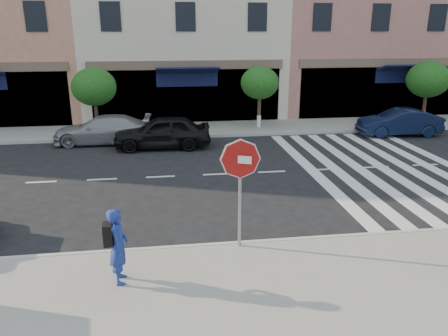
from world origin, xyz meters
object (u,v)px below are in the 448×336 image
(stop_sign, at_px, (240,170))
(car_far_left, at_px, (103,130))
(photographer, at_px, (118,246))
(car_far_mid, at_px, (162,132))
(car_far_right, at_px, (399,122))

(stop_sign, relative_size, car_far_left, 0.59)
(photographer, bearing_deg, stop_sign, -69.58)
(photographer, bearing_deg, car_far_left, 5.53)
(stop_sign, xyz_separation_m, car_far_mid, (-1.70, 9.59, -1.30))
(photographer, height_order, car_far_left, photographer)
(car_far_mid, distance_m, car_far_right, 11.35)
(stop_sign, distance_m, car_far_left, 11.70)
(car_far_mid, bearing_deg, photographer, -3.28)
(car_far_mid, height_order, car_far_right, car_far_mid)
(photographer, relative_size, car_far_right, 0.40)
(photographer, height_order, car_far_right, photographer)
(stop_sign, distance_m, car_far_mid, 9.82)
(car_far_right, bearing_deg, car_far_mid, -82.70)
(car_far_left, bearing_deg, stop_sign, 24.69)
(car_far_mid, xyz_separation_m, car_far_right, (11.33, 0.74, -0.06))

